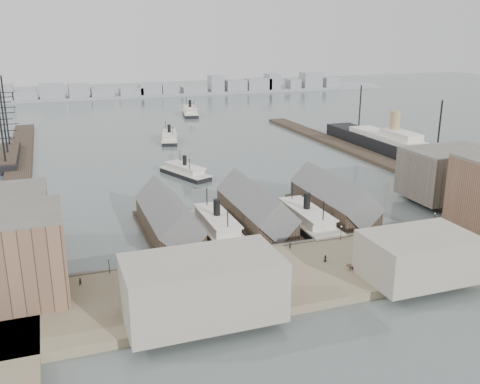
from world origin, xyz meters
name	(u,v)px	position (x,y,z in m)	size (l,w,h in m)	color
ground	(278,244)	(0.00, 0.00, 0.00)	(900.00, 900.00, 0.00)	#4C5856
quay	(312,272)	(0.00, -20.00, 1.00)	(180.00, 30.00, 2.00)	#796C51
seawall	(286,248)	(0.00, -5.20, 1.15)	(180.00, 1.20, 2.30)	#59544C
west_wharf	(18,173)	(-68.00, 100.00, 0.80)	(10.00, 220.00, 1.60)	#2D231C
east_wharf	(354,150)	(78.00, 90.00, 0.80)	(10.00, 180.00, 1.60)	#2D231C
ferry_shed_west	(168,219)	(-26.00, 16.88, 4.64)	(14.00, 42.00, 12.60)	#2D231C
ferry_shed_center	(255,209)	(0.00, 16.88, 4.64)	(14.00, 42.00, 12.60)	#2D231C
ferry_shed_east	(333,200)	(26.00, 16.88, 4.64)	(14.00, 42.00, 12.60)	#2D231C
warehouse_east_back	(449,174)	(68.00, 15.00, 9.50)	(28.00, 20.00, 15.00)	#60564C
street_bldg_center	(419,256)	(20.00, -32.00, 7.00)	(24.00, 16.00, 10.00)	gray
street_bldg_west	(202,287)	(-30.00, -32.00, 8.00)	(30.00, 16.00, 12.00)	gray
lamp_post_far_w	(109,263)	(-45.00, -7.00, 4.71)	(0.44, 0.44, 3.92)	black
lamp_post_near_w	(234,245)	(-15.00, -7.00, 4.71)	(0.44, 0.44, 3.92)	black
lamp_post_near_e	(341,230)	(15.00, -7.00, 4.71)	(0.44, 0.44, 3.92)	black
lamp_post_far_e	(435,217)	(45.00, -7.00, 4.71)	(0.44, 0.44, 3.92)	black
far_shore	(113,92)	(-2.07, 334.14, 3.91)	(500.00, 40.00, 15.72)	gray
ferry_docked_west	(217,225)	(-13.00, 13.05, 2.51)	(8.99, 29.98, 10.71)	black
ferry_docked_east	(306,219)	(13.00, 9.24, 2.57)	(9.20, 30.67, 10.95)	black
ferry_open_near	(185,171)	(-6.62, 74.89, 2.08)	(16.11, 25.88, 8.88)	black
ferry_open_mid	(170,137)	(2.31, 142.21, 2.16)	(13.42, 26.89, 9.21)	black
ferry_open_far	(190,112)	(33.68, 220.31, 2.50)	(14.21, 31.00, 10.67)	black
sailing_ship_mid	(8,155)	(-72.69, 125.09, 2.52)	(8.57, 49.54, 35.25)	black
ocean_steamer	(393,145)	(92.00, 79.30, 4.28)	(13.63, 99.60, 19.92)	black
tram	(405,239)	(28.19, -16.30, 3.87)	(3.54, 10.44, 3.65)	black
horse_cart_left	(142,278)	(-38.60, -13.54, 2.86)	(4.86, 2.26, 1.72)	black
horse_cart_center	(279,264)	(-7.13, -16.94, 2.77)	(4.80, 1.57, 1.47)	black
horse_cart_right	(360,265)	(10.14, -24.03, 2.77)	(4.57, 1.62, 1.47)	black
pedestrian_0	(80,282)	(-51.69, -10.87, 2.91)	(0.66, 0.48, 1.81)	black
pedestrian_1	(148,290)	(-38.47, -19.53, 2.83)	(0.81, 0.63, 1.66)	black
pedestrian_2	(218,261)	(-20.26, -10.75, 2.79)	(1.02, 0.59, 1.59)	black
pedestrian_3	(279,283)	(-11.36, -26.21, 2.87)	(1.02, 0.42, 1.73)	black
pedestrian_4	(325,258)	(4.42, -17.99, 2.86)	(0.84, 0.55, 1.73)	black
pedestrian_5	(365,254)	(14.98, -18.81, 2.89)	(0.65, 0.47, 1.77)	black
pedestrian_6	(366,236)	(21.52, -8.89, 2.87)	(0.84, 0.66, 1.74)	black
pedestrian_7	(440,244)	(36.20, -20.01, 2.90)	(1.16, 0.67, 1.80)	black
pedestrian_8	(448,226)	(46.82, -10.44, 2.88)	(1.03, 0.43, 1.77)	black
pedestrian_10	(290,246)	(-0.23, -8.00, 2.86)	(0.63, 0.46, 1.73)	black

